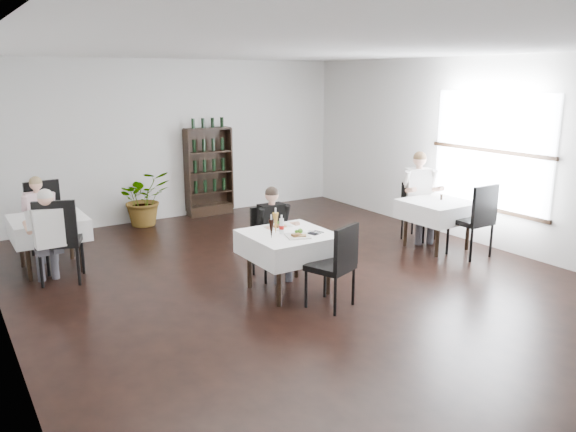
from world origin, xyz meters
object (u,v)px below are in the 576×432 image
at_px(wine_shelf, 209,172).
at_px(main_table, 288,244).
at_px(potted_tree, 144,198).
at_px(diner_main, 274,226).

distance_m(wine_shelf, main_table, 4.41).
xyz_separation_m(main_table, potted_tree, (-0.47, 4.20, -0.11)).
relative_size(potted_tree, diner_main, 0.81).
bearing_deg(wine_shelf, diner_main, -101.74).
bearing_deg(main_table, wine_shelf, 78.22).
xyz_separation_m(wine_shelf, main_table, (-0.90, -4.31, -0.23)).
bearing_deg(diner_main, main_table, -102.06).
height_order(wine_shelf, diner_main, wine_shelf).
height_order(wine_shelf, main_table, wine_shelf).
relative_size(main_table, potted_tree, 1.01).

